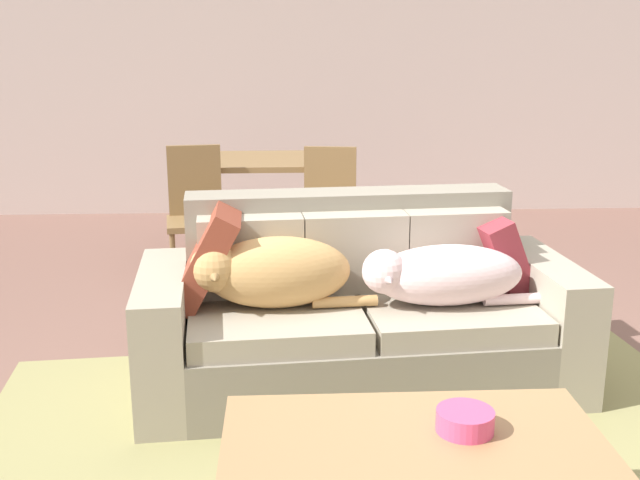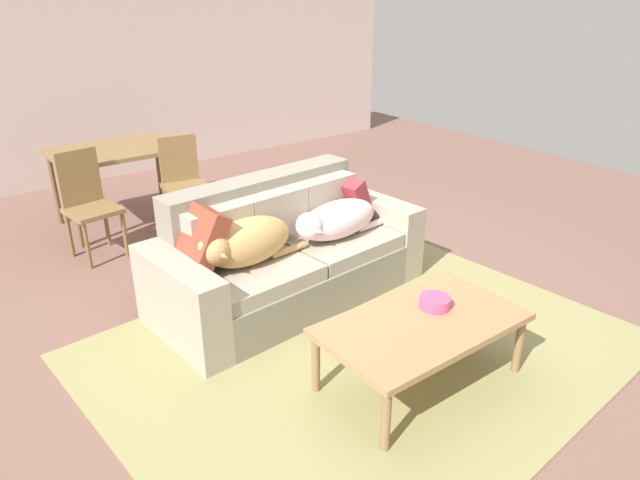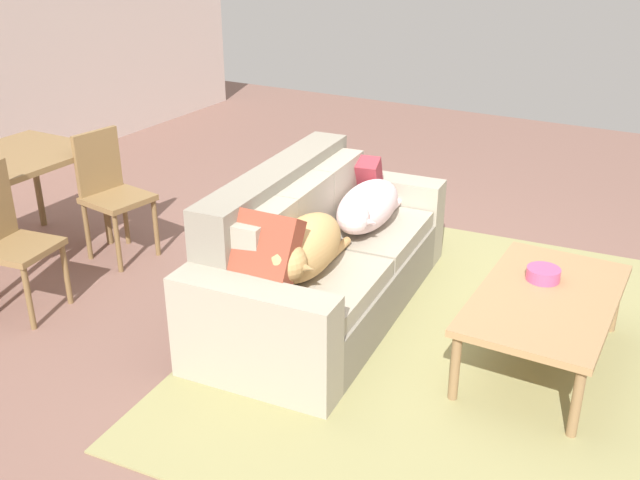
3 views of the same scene
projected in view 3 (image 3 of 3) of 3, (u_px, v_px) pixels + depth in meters
name	position (u px, v px, depth m)	size (l,w,h in m)	color
ground_plane	(355.00, 298.00, 4.74)	(10.00, 10.00, 0.00)	#7B574C
area_rug	(455.00, 344.00, 4.22)	(3.25, 2.65, 0.01)	#948F5A
couch	(318.00, 259.00, 4.49)	(2.12, 1.08, 0.89)	gray
dog_on_left_cushion	(304.00, 249.00, 3.98)	(0.85, 0.39, 0.33)	tan
dog_on_right_cushion	(367.00, 207.00, 4.61)	(0.89, 0.38, 0.28)	silver
throw_pillow_by_left_arm	(252.00, 257.00, 3.79)	(0.12, 0.48, 0.48)	brown
throw_pillow_by_right_arm	(354.00, 181.00, 4.99)	(0.14, 0.37, 0.37)	maroon
coffee_table	(546.00, 302.00, 3.89)	(1.20, 0.69, 0.43)	#A57D52
bowl_on_coffee_table	(543.00, 274.00, 4.02)	(0.18, 0.18, 0.07)	#EA4C7F
dining_table	(3.00, 170.00, 4.97)	(1.18, 0.82, 0.76)	olive
dining_chair_near_left	(7.00, 235.00, 4.40)	(0.45, 0.45, 0.93)	olive
dining_chair_near_right	(111.00, 189.00, 5.13)	(0.45, 0.45, 0.91)	olive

